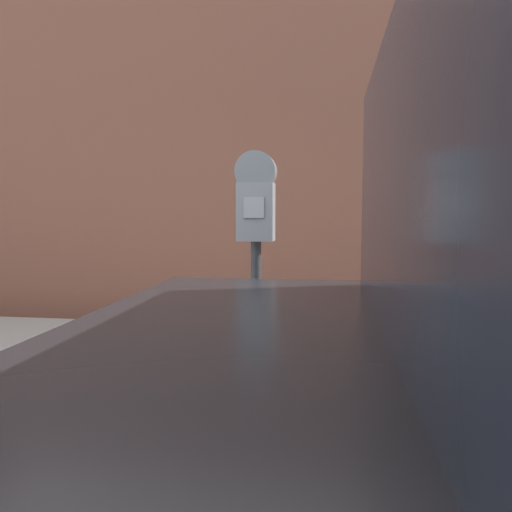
{
  "coord_description": "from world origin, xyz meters",
  "views": [
    {
      "loc": [
        0.67,
        -1.63,
        1.32
      ],
      "look_at": [
        0.29,
        1.01,
        1.08
      ],
      "focal_mm": 35.0,
      "sensor_mm": 36.0,
      "label": 1
    }
  ],
  "objects": [
    {
      "name": "building_facade",
      "position": [
        0.0,
        4.11,
        3.27
      ],
      "size": [
        24.0,
        0.3,
        6.53
      ],
      "color": "#935642",
      "rests_on": "ground_plane"
    },
    {
      "name": "sidewalk",
      "position": [
        0.0,
        2.2,
        0.05
      ],
      "size": [
        24.0,
        2.8,
        0.1
      ],
      "color": "#BCB7AD",
      "rests_on": "ground_plane"
    },
    {
      "name": "parking_meter",
      "position": [
        0.29,
        1.01,
        1.25
      ],
      "size": [
        0.21,
        0.15,
        1.53
      ],
      "color": "#2D2D30",
      "rests_on": "sidewalk"
    }
  ]
}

